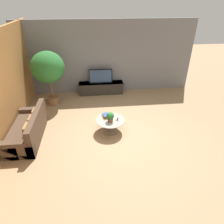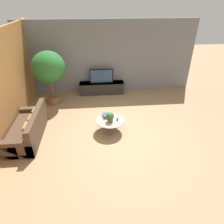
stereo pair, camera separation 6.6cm
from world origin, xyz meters
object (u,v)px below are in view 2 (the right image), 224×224
(television, at_px, (101,76))
(couch_by_wall, at_px, (29,129))
(coffee_table, at_px, (110,123))
(potted_palm_tall, at_px, (49,68))
(media_console, at_px, (102,88))
(potted_plant_tabletop, at_px, (110,117))

(television, xyz_separation_m, couch_by_wall, (-2.37, -2.95, -0.51))
(coffee_table, height_order, couch_by_wall, couch_by_wall)
(couch_by_wall, bearing_deg, potted_palm_tall, 169.67)
(couch_by_wall, relative_size, potted_palm_tall, 0.95)
(media_console, bearing_deg, couch_by_wall, -128.70)
(coffee_table, bearing_deg, potted_plant_tabletop, -95.02)
(couch_by_wall, distance_m, potted_palm_tall, 2.50)
(potted_plant_tabletop, bearing_deg, couch_by_wall, 179.51)
(media_console, distance_m, coffee_table, 2.89)
(media_console, distance_m, couch_by_wall, 3.78)
(media_console, height_order, potted_palm_tall, potted_palm_tall)
(couch_by_wall, xyz_separation_m, potted_palm_tall, (0.40, 2.18, 1.17))
(television, height_order, coffee_table, television)
(television, distance_m, coffee_table, 2.93)
(television, height_order, potted_palm_tall, potted_palm_tall)
(potted_palm_tall, distance_m, potted_plant_tabletop, 3.15)
(coffee_table, distance_m, potted_plant_tabletop, 0.32)
(media_console, bearing_deg, coffee_table, -87.44)
(potted_palm_tall, bearing_deg, coffee_table, -45.20)
(coffee_table, xyz_separation_m, potted_palm_tall, (-2.10, 2.11, 1.16))
(potted_palm_tall, bearing_deg, potted_plant_tabletop, -46.48)
(television, xyz_separation_m, potted_palm_tall, (-1.97, -0.77, 0.66))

